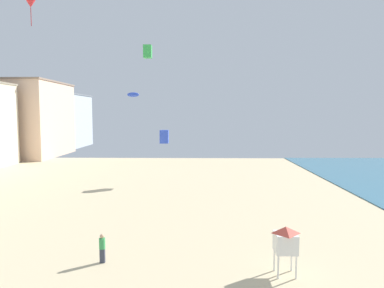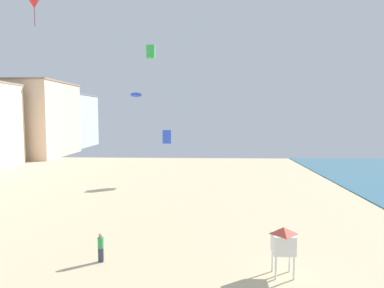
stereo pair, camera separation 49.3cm
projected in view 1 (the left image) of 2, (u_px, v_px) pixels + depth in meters
The scene contains 8 objects.
boardwalk_hotel_far at pixel (16, 119), 68.76m from camera, with size 17.42×17.30×14.54m.
boardwalk_hotel_distant at pixel (55, 121), 87.67m from camera, with size 14.09×16.01×13.09m.
kite_flyer at pixel (102, 247), 19.54m from camera, with size 0.34×0.34×1.64m.
lifeguard_stand at pixel (286, 240), 17.98m from camera, with size 1.10×1.10×2.55m.
kite_blue_box_2 at pixel (164, 137), 41.88m from camera, with size 1.00×1.00×1.58m.
kite_red_delta at pixel (30, 2), 33.02m from camera, with size 1.18×1.18×2.67m.
kite_blue_parafoil at pixel (133, 95), 39.20m from camera, with size 1.34×0.37×0.52m.
kite_green_box_2 at pixel (148, 52), 42.22m from camera, with size 0.97×0.97×1.52m.
Camera 1 is at (4.19, -5.26, 8.31)m, focal length 32.81 mm.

